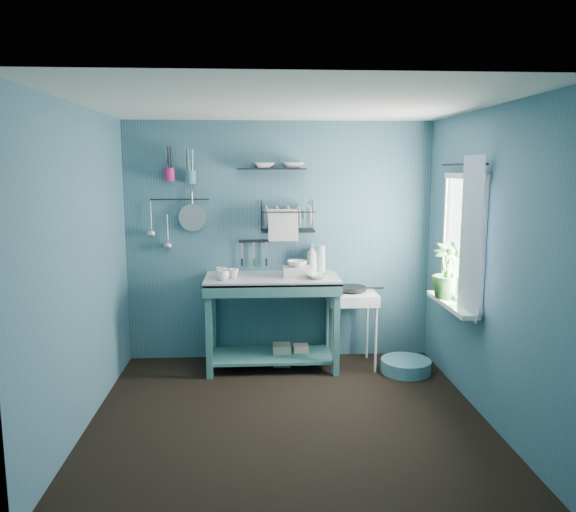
{
  "coord_description": "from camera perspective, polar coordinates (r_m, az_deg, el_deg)",
  "views": [
    {
      "loc": [
        -0.26,
        -4.36,
        2.02
      ],
      "look_at": [
        0.05,
        0.85,
        1.2
      ],
      "focal_mm": 35.0,
      "sensor_mm": 36.0,
      "label": 1
    }
  ],
  "objects": [
    {
      "name": "curtain_rod",
      "position": [
        5.13,
        17.33,
        8.87
      ],
      "size": [
        0.02,
        1.05,
        0.02
      ],
      "primitive_type": "cylinder",
      "rotation": [
        1.57,
        0.0,
        0.0
      ],
      "color": "black",
      "rests_on": "wall_right"
    },
    {
      "name": "colander",
      "position": [
        5.86,
        -9.68,
        3.87
      ],
      "size": [
        0.28,
        0.03,
        0.28
      ],
      "primitive_type": "cylinder",
      "rotation": [
        1.54,
        0.0,
        0.0
      ],
      "color": "#ABAFB3",
      "rests_on": "wall_back"
    },
    {
      "name": "ladle_outer",
      "position": [
        5.93,
        -13.75,
        3.91
      ],
      "size": [
        0.01,
        0.01,
        0.3
      ],
      "primitive_type": "cylinder",
      "color": "#ABAFB3",
      "rests_on": "wall_back"
    },
    {
      "name": "potted_plant",
      "position": [
        5.36,
        15.92,
        -1.43
      ],
      "size": [
        0.32,
        0.32,
        0.51
      ],
      "primitive_type": "imported",
      "rotation": [
        0.0,
        0.0,
        -0.1
      ],
      "color": "#2C6327",
      "rests_on": "windowsill"
    },
    {
      "name": "tub_bowl",
      "position": [
        5.59,
        0.92,
        -0.79
      ],
      "size": [
        0.2,
        0.19,
        0.06
      ],
      "primitive_type": "imported",
      "color": "silver",
      "rests_on": "wash_tub"
    },
    {
      "name": "ladle_inner",
      "position": [
        5.92,
        -12.15,
        2.7
      ],
      "size": [
        0.01,
        0.01,
        0.3
      ],
      "primitive_type": "cylinder",
      "color": "#ABAFB3",
      "rests_on": "wall_back"
    },
    {
      "name": "knife_strip",
      "position": [
        5.88,
        -3.48,
        1.51
      ],
      "size": [
        0.32,
        0.05,
        0.03
      ],
      "primitive_type": "cube",
      "rotation": [
        0.0,
        0.0,
        0.1
      ],
      "color": "black",
      "rests_on": "wall_back"
    },
    {
      "name": "utensil_cup_teal",
      "position": [
        5.81,
        -9.88,
        7.91
      ],
      "size": [
        0.11,
        0.11,
        0.13
      ],
      "primitive_type": "cylinder",
      "color": "#3B737B",
      "rests_on": "wall_back"
    },
    {
      "name": "window_glass",
      "position": [
        5.19,
        17.47,
        1.65
      ],
      "size": [
        0.0,
        1.1,
        1.1
      ],
      "primitive_type": "plane",
      "rotation": [
        1.57,
        0.0,
        1.57
      ],
      "color": "white",
      "rests_on": "wall_right"
    },
    {
      "name": "shelf_bowl_right",
      "position": [
        5.77,
        0.56,
        9.44
      ],
      "size": [
        0.26,
        0.26,
        0.06
      ],
      "primitive_type": "imported",
      "rotation": [
        0.0,
        0.0,
        -0.13
      ],
      "color": "silver",
      "rests_on": "upper_shelf"
    },
    {
      "name": "wash_tub",
      "position": [
        5.61,
        0.91,
        -1.6
      ],
      "size": [
        0.28,
        0.22,
        0.1
      ],
      "primitive_type": "cube",
      "color": "#B9B5A9",
      "rests_on": "work_counter"
    },
    {
      "name": "wall_right",
      "position": [
        4.8,
        19.45,
        -0.82
      ],
      "size": [
        0.0,
        3.0,
        3.0
      ],
      "primitive_type": "plane",
      "rotation": [
        1.57,
        0.0,
        -1.57
      ],
      "color": "#355D6D",
      "rests_on": "ground"
    },
    {
      "name": "storage_tin_large",
      "position": [
        5.89,
        -0.64,
        -9.97
      ],
      "size": [
        0.18,
        0.18,
        0.22
      ],
      "primitive_type": "cube",
      "color": "tan",
      "rests_on": "floor"
    },
    {
      "name": "upper_shelf",
      "position": [
        5.76,
        -1.63,
        8.84
      ],
      "size": [
        0.71,
        0.24,
        0.01
      ],
      "primitive_type": "cube",
      "rotation": [
        0.0,
        0.0,
        -0.09
      ],
      "color": "black",
      "rests_on": "wall_back"
    },
    {
      "name": "wall_back",
      "position": [
        5.91,
        -0.86,
        1.46
      ],
      "size": [
        3.2,
        0.0,
        3.2
      ],
      "primitive_type": "plane",
      "rotation": [
        1.57,
        0.0,
        0.0
      ],
      "color": "#355D6D",
      "rests_on": "ground"
    },
    {
      "name": "windowsill",
      "position": [
        5.26,
        16.3,
        -4.73
      ],
      "size": [
        0.16,
        0.95,
        0.04
      ],
      "primitive_type": "cube",
      "color": "white",
      "rests_on": "wall_right"
    },
    {
      "name": "soap_bottle",
      "position": [
        5.82,
        2.42,
        -0.22
      ],
      "size": [
        0.11,
        0.12,
        0.3
      ],
      "primitive_type": "imported",
      "color": "#B9B5A9",
      "rests_on": "work_counter"
    },
    {
      "name": "hotplate_stand",
      "position": [
        5.83,
        6.41,
        -7.36
      ],
      "size": [
        0.52,
        0.52,
        0.78
      ],
      "primitive_type": "cube",
      "rotation": [
        0.0,
        0.0,
        -0.08
      ],
      "color": "white",
      "rests_on": "floor"
    },
    {
      "name": "wall_left",
      "position": [
        4.62,
        -20.2,
        -1.22
      ],
      "size": [
        0.0,
        3.0,
        3.0
      ],
      "primitive_type": "plane",
      "rotation": [
        1.57,
        0.0,
        1.57
      ],
      "color": "#355D6D",
      "rests_on": "ground"
    },
    {
      "name": "dish_rack",
      "position": [
        5.76,
        -0.04,
        4.08
      ],
      "size": [
        0.55,
        0.25,
        0.32
      ],
      "primitive_type": "cube",
      "rotation": [
        0.0,
        0.0,
        -0.01
      ],
      "color": "black",
      "rests_on": "wall_back"
    },
    {
      "name": "curtain",
      "position": [
        4.88,
        18.02,
        1.78
      ],
      "size": [
        0.0,
        1.35,
        1.35
      ],
      "primitive_type": "plane",
      "rotation": [
        1.57,
        0.0,
        1.57
      ],
      "color": "silver",
      "rests_on": "wall_right"
    },
    {
      "name": "mug_right",
      "position": [
        5.62,
        -6.75,
        -1.65
      ],
      "size": [
        0.17,
        0.17,
        0.1
      ],
      "primitive_type": "imported",
      "rotation": [
        0.0,
        0.0,
        1.05
      ],
      "color": "silver",
      "rests_on": "work_counter"
    },
    {
      "name": "wall_front",
      "position": [
        2.97,
        1.77,
        -6.13
      ],
      "size": [
        3.2,
        0.0,
        3.2
      ],
      "primitive_type": "plane",
      "rotation": [
        -1.57,
        0.0,
        0.0
      ],
      "color": "#355D6D",
      "rests_on": "ground"
    },
    {
      "name": "frying_pan",
      "position": [
        5.73,
        6.48,
        -3.26
      ],
      "size": [
        0.3,
        0.3,
        0.03
      ],
      "primitive_type": "cylinder",
      "color": "black",
      "rests_on": "hotplate_stand"
    },
    {
      "name": "mug_mid",
      "position": [
        5.56,
        -5.55,
        -1.77
      ],
      "size": [
        0.14,
        0.14,
        0.09
      ],
      "primitive_type": "imported",
      "rotation": [
        0.0,
        0.0,
        0.52
      ],
      "color": "silver",
      "rests_on": "work_counter"
    },
    {
      "name": "utensil_cup_magenta",
      "position": [
        5.84,
        -11.96,
        8.12
      ],
      "size": [
        0.11,
        0.11,
        0.13
      ],
      "primitive_type": "cylinder",
      "color": "#9A1C56",
      "rests_on": "wall_back"
    },
    {
      "name": "ceiling",
      "position": [
        4.39,
        0.01,
        15.2
      ],
      "size": [
        3.2,
        3.2,
        0.0
      ],
      "primitive_type": "plane",
      "rotation": [
        3.14,
        0.0,
        0.0
      ],
      "color": "silver",
      "rests_on": "ground"
    },
    {
      "name": "counter_bowl",
      "position": [
        5.5,
        3.09,
        -2.06
      ],
      "size": [
        0.22,
        0.22,
        0.05
      ],
      "primitive_type": "imported",
      "color": "silver",
      "rests_on": "work_counter"
    },
    {
      "name": "hook_rail",
      "position": [
        5.89,
        -10.93,
        5.67
      ],
      "size": [
        0.6,
        0.01,
        0.01
      ],
      "primitive_type": "cylinder",
      "rotation": [
        0.0,
        1.57,
        0.0
      ],
      "color": "black",
      "rests_on": "wall_back"
    },
    {
      "name": "work_counter",
      "position": [
        5.73,
        -1.62,
        -6.73
      ],
      "size": [
        1.37,
        0.73,
        0.94
      ],
      "primitive_type": "cube",
      "rotation": [
        0.0,
        0.0,
        -0.05
      ],
      "color": "#336C69",
      "rests_on": "floor"
    },
    {
      "name": "floor",
      "position": [
        4.81,
        0.01,
        -15.9
      ],
      "size": [
        3.2,
        3.2,
        0.0
      ],
      "primitive_type": "plane",
      "color": "black",
      "rests_on": "ground"
    },
    {
      "name": "water_bottle",
      "position": [
        5.85,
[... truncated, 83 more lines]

